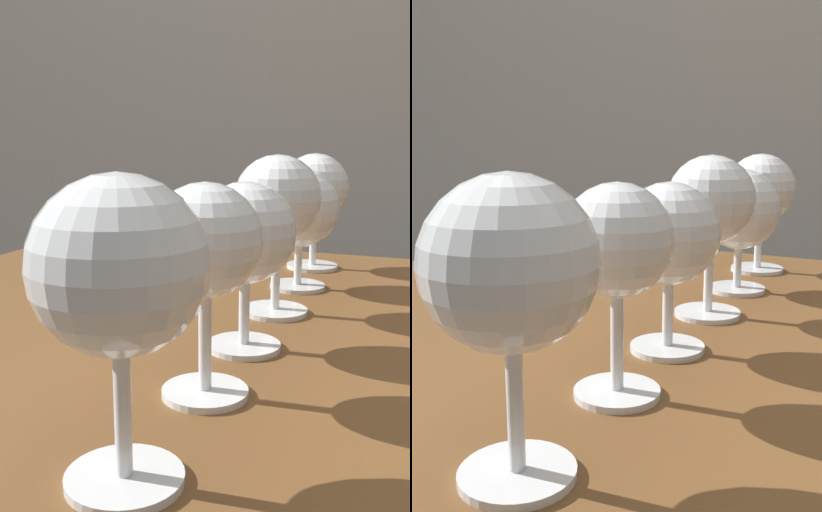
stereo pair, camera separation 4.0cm
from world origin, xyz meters
TOP-DOWN VIEW (x-y plane):
  - dining_table at (0.00, 0.00)m, footprint 1.11×0.77m
  - wine_glass_port at (-0.10, -0.27)m, footprint 0.09×0.09m
  - wine_glass_white at (-0.10, -0.15)m, footprint 0.08×0.08m
  - wine_glass_merlot at (-0.10, -0.05)m, footprint 0.08×0.08m
  - wine_glass_pinot at (-0.10, 0.06)m, footprint 0.08×0.08m
  - wine_glass_chardonnay at (-0.10, 0.16)m, footprint 0.09×0.09m
  - wine_glass_amber at (-0.11, 0.28)m, footprint 0.09×0.09m

SIDE VIEW (x-z plane):
  - dining_table at x=0.00m, z-range 0.26..1.00m
  - wine_glass_chardonnay at x=-0.10m, z-range 0.77..0.90m
  - wine_glass_merlot at x=-0.10m, z-range 0.77..0.91m
  - wine_glass_white at x=-0.10m, z-range 0.77..0.92m
  - wine_glass_amber at x=-0.11m, z-range 0.77..0.92m
  - wine_glass_pinot at x=-0.10m, z-range 0.77..0.93m
  - wine_glass_port at x=-0.10m, z-range 0.77..0.93m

